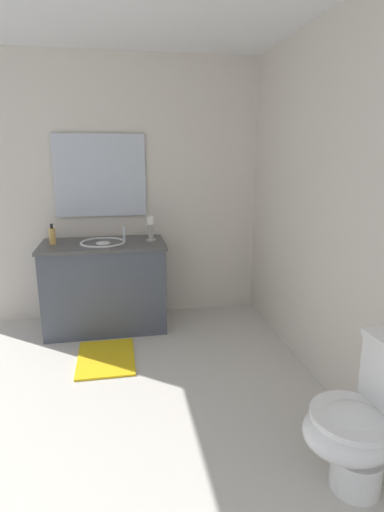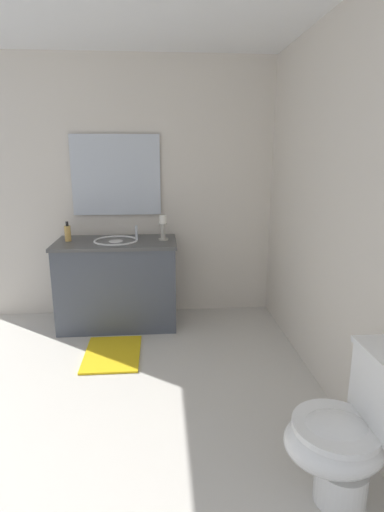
{
  "view_description": "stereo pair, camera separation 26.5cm",
  "coord_description": "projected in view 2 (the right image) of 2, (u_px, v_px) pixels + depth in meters",
  "views": [
    {
      "loc": [
        2.35,
        0.05,
        1.59
      ],
      "look_at": [
        -0.18,
        0.52,
        0.93
      ],
      "focal_mm": 28.43,
      "sensor_mm": 36.0,
      "label": 1
    },
    {
      "loc": [
        2.39,
        0.32,
        1.59
      ],
      "look_at": [
        -0.18,
        0.52,
        0.93
      ],
      "focal_mm": 28.43,
      "sensor_mm": 36.0,
      "label": 2
    }
  ],
  "objects": [
    {
      "name": "wall_back",
      "position": [
        342.0,
        213.0,
        2.48
      ],
      "size": [
        3.15,
        0.04,
        2.45
      ],
      "primitive_type": "cube",
      "color": "silver",
      "rests_on": "ground"
    },
    {
      "name": "mirror",
      "position": [
        116.0,
        175.0,
        3.8
      ],
      "size": [
        0.02,
        0.83,
        0.75
      ],
      "primitive_type": "cube",
      "color": "silver"
    },
    {
      "name": "soap_bottle",
      "position": [
        68.0,
        233.0,
        3.66
      ],
      "size": [
        0.06,
        0.06,
        0.18
      ],
      "color": "#E5B259",
      "rests_on": "vanity_cabinet"
    },
    {
      "name": "toilet",
      "position": [
        350.0,
        433.0,
        1.82
      ],
      "size": [
        0.39,
        0.54,
        0.75
      ],
      "color": "white",
      "rests_on": "ground"
    },
    {
      "name": "sink_basin",
      "position": [
        116.0,
        245.0,
        3.69
      ],
      "size": [
        0.4,
        0.4,
        0.24
      ],
      "color": "white",
      "rests_on": "vanity_cabinet"
    },
    {
      "name": "bath_mat",
      "position": [
        112.0,
        354.0,
        3.27
      ],
      "size": [
        0.6,
        0.44,
        0.02
      ],
      "primitive_type": "cube",
      "color": "yellow",
      "rests_on": "ground"
    },
    {
      "name": "wall_left",
      "position": [
        127.0,
        191.0,
        3.89
      ],
      "size": [
        0.04,
        2.85,
        2.45
      ],
      "primitive_type": "cube",
      "color": "silver",
      "rests_on": "ground"
    },
    {
      "name": "floor",
      "position": [
        116.0,
        401.0,
        2.68
      ],
      "size": [
        3.15,
        2.85,
        0.02
      ],
      "primitive_type": "cube",
      "color": "beige",
      "rests_on": "ground"
    },
    {
      "name": "candle_holder_tall",
      "position": [
        163.0,
        227.0,
        3.7
      ],
      "size": [
        0.09,
        0.09,
        0.22
      ],
      "color": "#B7B2A5",
      "rests_on": "vanity_cabinet"
    },
    {
      "name": "vanity_cabinet",
      "position": [
        118.0,
        283.0,
        3.78
      ],
      "size": [
        0.58,
        1.1,
        0.8
      ],
      "color": "#474C56",
      "rests_on": "ground"
    }
  ]
}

